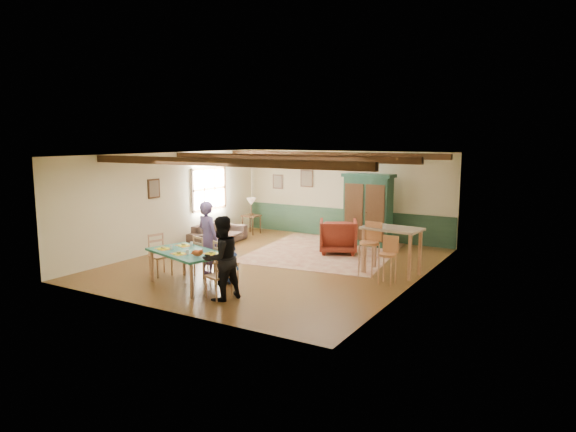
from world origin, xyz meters
The scene contains 35 objects.
floor centered at (0.00, 0.00, 0.00)m, with size 8.00×8.00×0.00m, color #523417.
wall_back centered at (0.00, 4.00, 1.35)m, with size 7.00×0.02×2.70m, color beige.
wall_left centered at (-3.50, 0.00, 1.35)m, with size 0.02×8.00×2.70m, color beige.
wall_right centered at (3.50, 0.00, 1.35)m, with size 0.02×8.00×2.70m, color beige.
ceiling centered at (0.00, 0.00, 2.70)m, with size 7.00×8.00×0.02m, color white.
wainscot_back centered at (0.00, 3.98, 0.45)m, with size 6.95×0.03×0.90m, color #213D2A.
ceiling_beam_front centered at (0.00, -2.30, 2.61)m, with size 6.95×0.16×0.16m, color black.
ceiling_beam_mid centered at (0.00, 0.40, 2.61)m, with size 6.95×0.16×0.16m, color black.
ceiling_beam_back centered at (0.00, 3.00, 2.61)m, with size 6.95×0.16×0.16m, color black.
window_left centered at (-3.47, 1.70, 1.55)m, with size 0.06×1.60×1.30m, color white, non-canonical shape.
picture_left_wall centered at (-3.47, -0.60, 1.75)m, with size 0.04×0.42×0.52m, color gray, non-canonical shape.
picture_back_a centered at (-1.30, 3.97, 1.80)m, with size 0.45×0.04×0.55m, color gray, non-canonical shape.
picture_back_b centered at (-2.40, 3.97, 1.65)m, with size 0.38×0.04×0.48m, color gray, non-canonical shape.
dining_table centered at (-0.56, -2.60, 0.37)m, with size 1.78×0.99×0.74m, color #1E6150, non-canonical shape.
dining_chair_far_left centered at (-0.74, -1.80, 0.47)m, with size 0.42×0.44×0.94m, color #AF7C57, non-canonical shape.
dining_chair_far_right centered at (0.02, -2.03, 0.47)m, with size 0.42×0.44×0.94m, color #AF7C57, non-canonical shape.
dining_chair_end_left centered at (-1.65, -2.27, 0.47)m, with size 0.42×0.44×0.94m, color #AF7C57, non-canonical shape.
dining_chair_end_right centered at (0.53, -2.92, 0.47)m, with size 0.42×0.44×0.94m, color #AF7C57, non-canonical shape.
person_man centered at (-0.72, -1.72, 0.85)m, with size 0.62×0.41×1.71m, color #655089.
person_woman centered at (0.62, -2.95, 0.82)m, with size 0.79×0.62×1.63m, color black.
person_child centered at (0.04, -1.95, 0.50)m, with size 0.49×0.32×1.00m, color #294BA7.
cat centered at (-0.07, -2.85, 0.83)m, with size 0.36×0.14×0.18m, color #D65725, non-canonical shape.
place_setting_near_left centered at (-1.16, -2.68, 0.80)m, with size 0.40×0.30×0.11m, color yellow, non-canonical shape.
place_setting_near_center centered at (-0.54, -2.86, 0.80)m, with size 0.40×0.30×0.11m, color yellow, non-canonical shape.
place_setting_far_left centered at (-1.01, -2.20, 0.80)m, with size 0.40×0.30×0.11m, color yellow, non-canonical shape.
place_setting_far_right centered at (0.03, -2.52, 0.80)m, with size 0.40×0.30×0.11m, color yellow, non-canonical shape.
area_rug centered at (0.45, 1.84, 0.01)m, with size 3.64×4.32×0.01m, color beige.
armoire centered at (1.12, 3.24, 1.04)m, with size 1.47×0.59×2.08m, color #143224.
armchair centered at (0.81, 1.90, 0.46)m, with size 0.98×1.01×0.92m, color #511610.
sofa centered at (-2.75, 1.20, 0.31)m, with size 2.12×0.83×0.62m, color #413029.
end_table centered at (-2.81, 2.99, 0.31)m, with size 0.50×0.50×0.61m, color black, non-canonical shape.
table_lamp centered at (-2.81, 2.99, 0.89)m, with size 0.31×0.31×0.56m, color #D3AE88, non-canonical shape.
counter_table centered at (2.80, 0.54, 0.54)m, with size 1.30×0.76×1.08m, color tan, non-canonical shape.
bar_stool_left centered at (2.43, 0.09, 0.61)m, with size 0.43×0.48×1.23m, color #C07B4A, non-canonical shape.
bar_stool_right centered at (3.00, -0.31, 0.51)m, with size 0.36×0.40×1.03m, color #C07B4A, non-canonical shape.
Camera 1 is at (6.62, -10.53, 3.10)m, focal length 32.00 mm.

